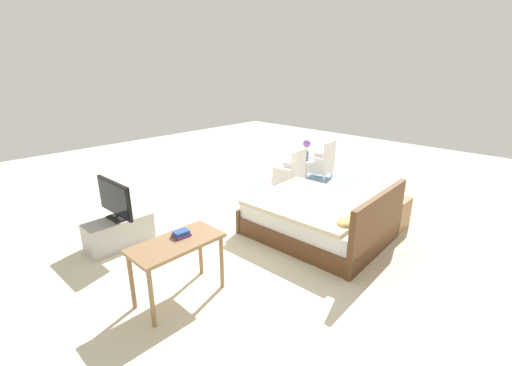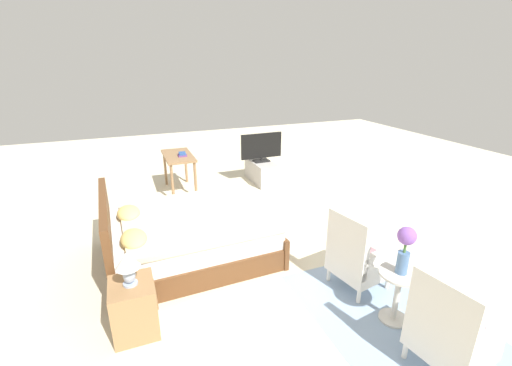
{
  "view_description": "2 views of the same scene",
  "coord_description": "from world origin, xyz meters",
  "px_view_note": "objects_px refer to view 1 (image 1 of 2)",
  "views": [
    {
      "loc": [
        4.13,
        3.65,
        2.6
      ],
      "look_at": [
        0.36,
        0.04,
        0.79
      ],
      "focal_mm": 24.0,
      "sensor_mm": 36.0,
      "label": 1
    },
    {
      "loc": [
        -4.1,
        1.59,
        2.46
      ],
      "look_at": [
        -0.0,
        -0.03,
        0.85
      ],
      "focal_mm": 24.0,
      "sensor_mm": 36.0,
      "label": 2
    }
  ],
  "objects_px": {
    "side_table": "(306,169)",
    "table_lamp": "(398,186)",
    "armchair_by_window_right": "(291,174)",
    "armchair_by_window_left": "(322,163)",
    "vanity_desk": "(177,250)",
    "flower_vase": "(307,148)",
    "book_stack": "(181,234)",
    "bed": "(320,219)",
    "tv_stand": "(119,232)",
    "tv_flatscreen": "(115,199)",
    "nightstand": "(394,212)"
  },
  "relations": [
    {
      "from": "flower_vase",
      "to": "tv_flatscreen",
      "type": "xyz_separation_m",
      "value": [
        4.27,
        -0.33,
        -0.09
      ]
    },
    {
      "from": "nightstand",
      "to": "book_stack",
      "type": "bearing_deg",
      "value": -17.66
    },
    {
      "from": "armchair_by_window_left",
      "to": "flower_vase",
      "type": "height_order",
      "value": "flower_vase"
    },
    {
      "from": "tv_stand",
      "to": "vanity_desk",
      "type": "relative_size",
      "value": 0.92
    },
    {
      "from": "bed",
      "to": "tv_stand",
      "type": "height_order",
      "value": "bed"
    },
    {
      "from": "vanity_desk",
      "to": "book_stack",
      "type": "relative_size",
      "value": 5.56
    },
    {
      "from": "nightstand",
      "to": "armchair_by_window_right",
      "type": "bearing_deg",
      "value": -94.89
    },
    {
      "from": "bed",
      "to": "armchair_by_window_right",
      "type": "distance_m",
      "value": 2.11
    },
    {
      "from": "bed",
      "to": "side_table",
      "type": "distance_m",
      "value": 2.55
    },
    {
      "from": "armchair_by_window_right",
      "to": "book_stack",
      "type": "relative_size",
      "value": 4.92
    },
    {
      "from": "nightstand",
      "to": "tv_stand",
      "type": "height_order",
      "value": "nightstand"
    },
    {
      "from": "armchair_by_window_left",
      "to": "table_lamp",
      "type": "relative_size",
      "value": 2.79
    },
    {
      "from": "side_table",
      "to": "book_stack",
      "type": "distance_m",
      "value": 4.44
    },
    {
      "from": "armchair_by_window_right",
      "to": "tv_flatscreen",
      "type": "distance_m",
      "value": 3.71
    },
    {
      "from": "book_stack",
      "to": "tv_flatscreen",
      "type": "bearing_deg",
      "value": -88.73
    },
    {
      "from": "side_table",
      "to": "table_lamp",
      "type": "xyz_separation_m",
      "value": [
        0.79,
        2.39,
        0.39
      ]
    },
    {
      "from": "tv_stand",
      "to": "book_stack",
      "type": "height_order",
      "value": "book_stack"
    },
    {
      "from": "armchair_by_window_left",
      "to": "vanity_desk",
      "type": "distance_m",
      "value": 5.13
    },
    {
      "from": "vanity_desk",
      "to": "flower_vase",
      "type": "bearing_deg",
      "value": -162.64
    },
    {
      "from": "tv_flatscreen",
      "to": "book_stack",
      "type": "xyz_separation_m",
      "value": [
        -0.04,
        1.62,
        0.02
      ]
    },
    {
      "from": "tv_flatscreen",
      "to": "bed",
      "type": "bearing_deg",
      "value": 139.51
    },
    {
      "from": "table_lamp",
      "to": "armchair_by_window_right",
      "type": "bearing_deg",
      "value": -94.89
    },
    {
      "from": "armchair_by_window_left",
      "to": "armchair_by_window_right",
      "type": "distance_m",
      "value": 1.2
    },
    {
      "from": "armchair_by_window_right",
      "to": "tv_stand",
      "type": "relative_size",
      "value": 0.96
    },
    {
      "from": "armchair_by_window_left",
      "to": "tv_stand",
      "type": "height_order",
      "value": "armchair_by_window_left"
    },
    {
      "from": "nightstand",
      "to": "side_table",
      "type": "bearing_deg",
      "value": -108.27
    },
    {
      "from": "flower_vase",
      "to": "book_stack",
      "type": "relative_size",
      "value": 2.55
    },
    {
      "from": "armchair_by_window_left",
      "to": "nightstand",
      "type": "distance_m",
      "value": 2.74
    },
    {
      "from": "bed",
      "to": "armchair_by_window_left",
      "type": "relative_size",
      "value": 2.26
    },
    {
      "from": "side_table",
      "to": "book_stack",
      "type": "height_order",
      "value": "book_stack"
    },
    {
      "from": "flower_vase",
      "to": "table_lamp",
      "type": "relative_size",
      "value": 1.45
    },
    {
      "from": "armchair_by_window_left",
      "to": "tv_flatscreen",
      "type": "relative_size",
      "value": 1.04
    },
    {
      "from": "armchair_by_window_left",
      "to": "table_lamp",
      "type": "distance_m",
      "value": 2.76
    },
    {
      "from": "flower_vase",
      "to": "vanity_desk",
      "type": "bearing_deg",
      "value": 17.36
    },
    {
      "from": "armchair_by_window_left",
      "to": "armchair_by_window_right",
      "type": "relative_size",
      "value": 1.0
    },
    {
      "from": "tv_stand",
      "to": "book_stack",
      "type": "bearing_deg",
      "value": 91.19
    },
    {
      "from": "book_stack",
      "to": "side_table",
      "type": "bearing_deg",
      "value": -162.97
    },
    {
      "from": "armchair_by_window_right",
      "to": "vanity_desk",
      "type": "height_order",
      "value": "armchair_by_window_right"
    },
    {
      "from": "side_table",
      "to": "table_lamp",
      "type": "bearing_deg",
      "value": 71.74
    },
    {
      "from": "armchair_by_window_right",
      "to": "table_lamp",
      "type": "distance_m",
      "value": 2.38
    },
    {
      "from": "tv_stand",
      "to": "vanity_desk",
      "type": "distance_m",
      "value": 1.73
    },
    {
      "from": "table_lamp",
      "to": "side_table",
      "type": "bearing_deg",
      "value": -108.26
    },
    {
      "from": "flower_vase",
      "to": "book_stack",
      "type": "height_order",
      "value": "flower_vase"
    },
    {
      "from": "armchair_by_window_right",
      "to": "tv_stand",
      "type": "bearing_deg",
      "value": -5.73
    },
    {
      "from": "armchair_by_window_right",
      "to": "vanity_desk",
      "type": "bearing_deg",
      "value": 19.3
    },
    {
      "from": "side_table",
      "to": "vanity_desk",
      "type": "xyz_separation_m",
      "value": [
        4.34,
        1.36,
        0.28
      ]
    },
    {
      "from": "armchair_by_window_left",
      "to": "flower_vase",
      "type": "relative_size",
      "value": 1.93
    },
    {
      "from": "book_stack",
      "to": "tv_stand",
      "type": "bearing_deg",
      "value": -88.81
    },
    {
      "from": "bed",
      "to": "tv_stand",
      "type": "distance_m",
      "value": 3.08
    },
    {
      "from": "tv_flatscreen",
      "to": "table_lamp",
      "type": "bearing_deg",
      "value": 141.98
    }
  ]
}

